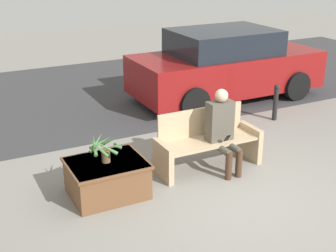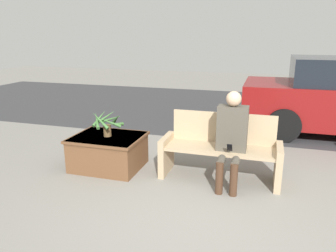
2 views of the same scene
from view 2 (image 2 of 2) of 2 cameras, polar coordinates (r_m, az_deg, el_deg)
name	(u,v)px [view 2 (image 2 of 2)]	position (r m, az deg, el deg)	size (l,w,h in m)	color
ground_plane	(204,210)	(4.13, 6.32, -14.29)	(30.00, 30.00, 0.00)	gray
road_surface	(242,110)	(9.49, 12.78, 2.81)	(20.00, 6.00, 0.01)	#38383A
bench	(221,149)	(4.86, 9.16, -4.03)	(1.72, 0.58, 0.94)	tan
person_seated	(231,134)	(4.58, 10.99, -1.45)	(0.42, 0.60, 1.32)	#4C473D
planter_box	(108,151)	(5.28, -10.34, -4.25)	(1.08, 0.89, 0.52)	brown
potted_plant	(107,123)	(5.14, -10.57, 0.58)	(0.49, 0.49, 0.41)	brown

